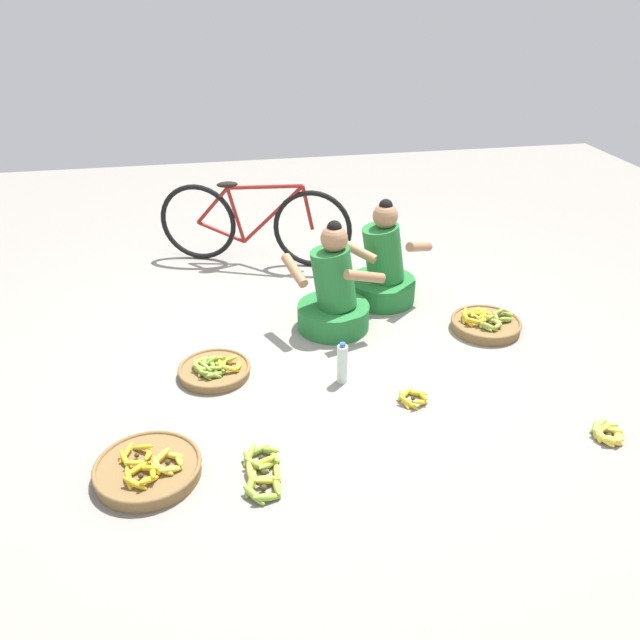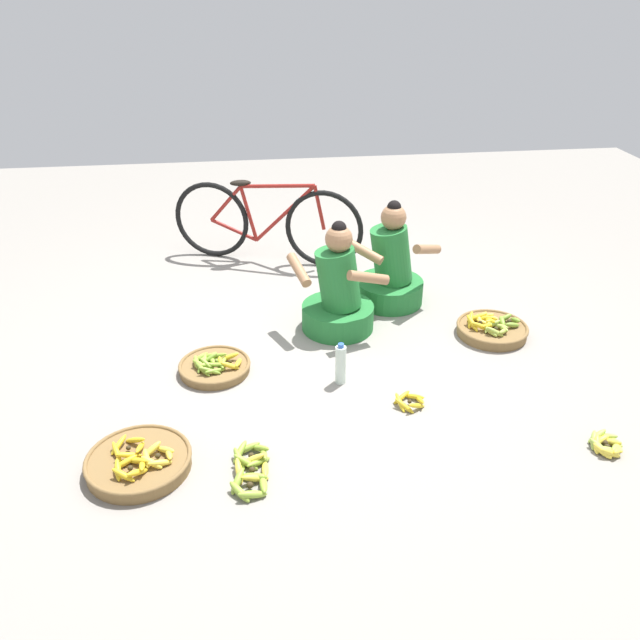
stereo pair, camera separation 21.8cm
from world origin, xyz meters
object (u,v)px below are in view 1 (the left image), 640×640
vendor_woman_behind (383,269)px  water_bottle (342,364)px  bicycle_leaning (254,224)px  banana_basket_back_right (486,323)px  loose_bananas_front_center (263,472)px  vendor_woman_front (333,295)px  loose_bananas_front_right (413,398)px  banana_basket_mid_right (148,469)px  banana_basket_back_left (214,370)px  loose_bananas_near_vendor (608,433)px

vendor_woman_behind → water_bottle: (-0.55, -1.05, -0.13)m
bicycle_leaning → water_bottle: size_ratio=5.71×
banana_basket_back_right → water_bottle: 1.25m
loose_bananas_front_center → vendor_woman_front: bearing=65.1°
loose_bananas_front_right → water_bottle: 0.49m
vendor_woman_behind → banana_basket_mid_right: 2.44m
banana_basket_mid_right → banana_basket_back_left: size_ratio=1.19×
vendor_woman_front → water_bottle: vendor_woman_front is taller
vendor_woman_front → loose_bananas_near_vendor: 1.99m
vendor_woman_behind → bicycle_leaning: bearing=134.0°
bicycle_leaning → loose_bananas_front_right: bicycle_leaning is taller
banana_basket_mid_right → loose_bananas_front_right: banana_basket_mid_right is taller
vendor_woman_front → water_bottle: 0.71m
loose_bananas_front_center → loose_bananas_front_right: bearing=26.3°
banana_basket_mid_right → banana_basket_back_right: banana_basket_back_right is taller
banana_basket_mid_right → loose_bananas_near_vendor: size_ratio=2.48×
loose_bananas_near_vendor → loose_bananas_front_right: (-0.97, 0.53, -0.00)m
water_bottle → vendor_woman_front: bearing=82.8°
vendor_woman_front → loose_bananas_front_center: vendor_woman_front is taller
bicycle_leaning → banana_basket_mid_right: 2.79m
vendor_woman_front → banana_basket_back_right: 1.13m
banana_basket_back_right → vendor_woman_behind: bearing=135.6°
loose_bananas_front_center → water_bottle: bearing=52.5°
bicycle_leaning → loose_bananas_front_right: (0.72, -2.28, -0.33)m
loose_bananas_near_vendor → loose_bananas_front_right: bearing=151.2°
loose_bananas_near_vendor → banana_basket_mid_right: bearing=176.1°
vendor_woman_behind → loose_bananas_front_right: size_ratio=3.92×
vendor_woman_behind → banana_basket_back_right: (0.61, -0.60, -0.22)m
banana_basket_mid_right → loose_bananas_near_vendor: 2.52m
banana_basket_back_left → vendor_woman_front: bearing=28.0°
banana_basket_back_left → banana_basket_back_right: size_ratio=0.93×
banana_basket_back_right → loose_bananas_front_center: (-1.76, -1.23, -0.02)m
vendor_woman_behind → banana_basket_back_left: vendor_woman_behind is taller
vendor_woman_front → loose_bananas_front_right: vendor_woman_front is taller
vendor_woman_front → banana_basket_back_left: size_ratio=1.75×
vendor_woman_behind → loose_bananas_near_vendor: 2.05m
bicycle_leaning → loose_bananas_near_vendor: bearing=-59.1°
vendor_woman_front → vendor_woman_behind: vendor_woman_behind is taller
banana_basket_mid_right → loose_bananas_front_center: (0.58, -0.12, -0.02)m
vendor_woman_front → banana_basket_back_right: vendor_woman_front is taller
banana_basket_back_right → loose_bananas_front_right: bearing=-136.6°
vendor_woman_front → banana_basket_back_right: size_ratio=1.62×
banana_basket_back_right → water_bottle: water_bottle is taller
bicycle_leaning → banana_basket_mid_right: bicycle_leaning is taller
banana_basket_back_right → loose_bananas_front_right: (-0.79, -0.75, -0.02)m
banana_basket_mid_right → loose_bananas_front_right: 1.59m
loose_bananas_front_right → loose_bananas_front_center: 1.08m
banana_basket_back_left → loose_bananas_near_vendor: size_ratio=2.08×
loose_bananas_front_right → water_bottle: size_ratio=0.74×
vendor_woman_behind → loose_bananas_near_vendor: bearing=-67.3°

